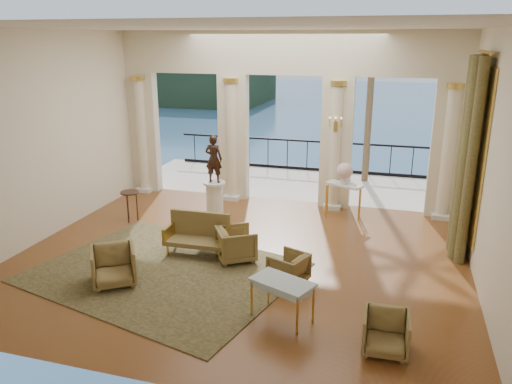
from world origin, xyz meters
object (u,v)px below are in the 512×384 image
(pedestal, at_px, (215,203))
(console_table, at_px, (344,189))
(statue, at_px, (214,159))
(armchair_b, at_px, (386,331))
(settee, at_px, (198,234))
(armchair_a, at_px, (113,264))
(armchair_d, at_px, (236,243))
(side_table, at_px, (130,196))
(game_table, at_px, (282,285))
(armchair_c, at_px, (288,267))

(pedestal, xyz_separation_m, console_table, (2.93, 1.25, 0.23))
(pedestal, distance_m, statue, 1.10)
(armchair_b, relative_size, settee, 0.50)
(armchair_b, height_order, settee, settee)
(armchair_b, bearing_deg, armchair_a, 169.79)
(settee, bearing_deg, armchair_a, -120.90)
(armchair_d, distance_m, statue, 2.53)
(armchair_b, relative_size, armchair_d, 0.89)
(armchair_a, xyz_separation_m, console_table, (3.57, 4.75, 0.33))
(statue, height_order, side_table, statue)
(game_table, height_order, pedestal, pedestal)
(armchair_d, relative_size, statue, 0.66)
(armchair_c, bearing_deg, console_table, -166.65)
(armchair_d, xyz_separation_m, game_table, (1.40, -1.91, 0.23))
(armchair_a, relative_size, armchair_d, 1.05)
(armchair_c, bearing_deg, side_table, -93.93)
(armchair_d, relative_size, game_table, 0.67)
(statue, xyz_separation_m, console_table, (2.93, 1.25, -0.87))
(armchair_a, xyz_separation_m, armchair_b, (4.83, -0.73, -0.06))
(statue, xyz_separation_m, side_table, (-2.01, -0.47, -0.95))
(game_table, distance_m, statue, 4.70)
(settee, height_order, pedestal, pedestal)
(settee, xyz_separation_m, statue, (-0.32, 1.81, 1.16))
(armchair_b, bearing_deg, pedestal, 133.17)
(pedestal, height_order, side_table, pedestal)
(pedestal, bearing_deg, armchair_d, -58.10)
(armchair_d, relative_size, pedestal, 0.73)
(game_table, relative_size, console_table, 1.12)
(game_table, relative_size, side_table, 1.48)
(game_table, bearing_deg, side_table, 166.75)
(armchair_b, relative_size, game_table, 0.60)
(armchair_c, relative_size, game_table, 0.57)
(armchair_b, distance_m, armchair_d, 3.82)
(armchair_b, relative_size, pedestal, 0.64)
(statue, relative_size, side_table, 1.52)
(armchair_a, height_order, settee, settee)
(armchair_d, height_order, game_table, armchair_d)
(game_table, bearing_deg, statue, 146.84)
(armchair_a, xyz_separation_m, pedestal, (0.64, 3.50, 0.10))
(armchair_d, relative_size, console_table, 0.76)
(armchair_b, bearing_deg, statue, 133.17)
(statue, height_order, console_table, statue)
(game_table, relative_size, pedestal, 1.08)
(settee, distance_m, side_table, 2.70)
(console_table, xyz_separation_m, side_table, (-4.95, -1.72, -0.08))
(statue, bearing_deg, armchair_d, 121.19)
(armchair_b, height_order, armchair_c, armchair_b)
(settee, xyz_separation_m, console_table, (2.62, 3.06, 0.29))
(pedestal, bearing_deg, armchair_b, -45.24)
(armchair_d, bearing_deg, pedestal, -0.16)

